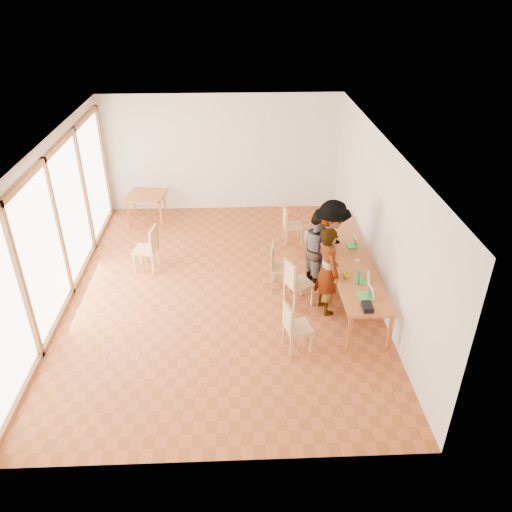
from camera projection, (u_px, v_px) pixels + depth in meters
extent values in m
plane|color=#B0552A|center=(221.00, 290.00, 9.98)|extent=(8.00, 8.00, 0.00)
cube|color=beige|center=(222.00, 154.00, 12.69)|extent=(6.00, 0.10, 3.00)
cube|color=beige|center=(210.00, 376.00, 5.77)|extent=(6.00, 0.10, 3.00)
cube|color=beige|center=(379.00, 220.00, 9.34)|extent=(0.10, 8.00, 3.00)
cube|color=white|center=(57.00, 226.00, 9.12)|extent=(0.10, 8.00, 3.00)
cube|color=white|center=(215.00, 143.00, 8.47)|extent=(6.00, 8.00, 0.04)
cube|color=#B05C27|center=(348.00, 255.00, 9.74)|extent=(0.80, 4.00, 0.05)
cube|color=#B05C27|center=(349.00, 334.00, 8.24)|extent=(0.06, 0.06, 0.70)
cube|color=#B05C27|center=(315.00, 228.00, 11.59)|extent=(0.06, 0.06, 0.70)
cube|color=#B05C27|center=(390.00, 333.00, 8.26)|extent=(0.06, 0.06, 0.70)
cube|color=#B05C27|center=(344.00, 228.00, 11.62)|extent=(0.06, 0.06, 0.70)
cube|color=#B05C27|center=(146.00, 195.00, 12.32)|extent=(0.90, 0.90, 0.05)
cube|color=#B05C27|center=(129.00, 216.00, 12.15)|extent=(0.05, 0.05, 0.70)
cube|color=#B05C27|center=(134.00, 203.00, 12.83)|extent=(0.05, 0.05, 0.70)
cube|color=#B05C27|center=(161.00, 216.00, 12.18)|extent=(0.05, 0.05, 0.70)
cube|color=#B05C27|center=(165.00, 203.00, 12.86)|extent=(0.05, 0.05, 0.70)
cube|color=tan|center=(298.00, 327.00, 8.27)|extent=(0.51, 0.51, 0.04)
cube|color=tan|center=(288.00, 318.00, 8.10)|extent=(0.14, 0.41, 0.44)
cube|color=tan|center=(299.00, 283.00, 9.38)|extent=(0.59, 0.59, 0.04)
cube|color=tan|center=(290.00, 274.00, 9.17)|extent=(0.22, 0.42, 0.47)
cube|color=tan|center=(282.00, 268.00, 9.90)|extent=(0.49, 0.49, 0.04)
cube|color=tan|center=(272.00, 257.00, 9.80)|extent=(0.11, 0.42, 0.44)
cube|color=tan|center=(293.00, 226.00, 11.54)|extent=(0.45, 0.45, 0.04)
cube|color=tan|center=(285.00, 217.00, 11.40)|extent=(0.07, 0.42, 0.44)
cube|color=tan|center=(145.00, 250.00, 10.46)|extent=(0.53, 0.53, 0.04)
cube|color=tan|center=(154.00, 239.00, 10.31)|extent=(0.12, 0.46, 0.48)
imported|color=gray|center=(328.00, 271.00, 9.00)|extent=(0.58, 0.72, 1.72)
imported|color=gray|center=(318.00, 248.00, 9.84)|extent=(0.85, 0.95, 1.60)
imported|color=gray|center=(331.00, 246.00, 9.63)|extent=(1.10, 1.38, 1.87)
cube|color=green|center=(365.00, 297.00, 8.45)|extent=(0.22, 0.29, 0.03)
cube|color=white|center=(371.00, 291.00, 8.41)|extent=(0.10, 0.26, 0.23)
cube|color=green|center=(364.00, 281.00, 8.88)|extent=(0.22, 0.26, 0.02)
cube|color=white|center=(369.00, 278.00, 8.82)|extent=(0.13, 0.21, 0.18)
cube|color=green|center=(351.00, 246.00, 10.00)|extent=(0.19, 0.26, 0.03)
cube|color=white|center=(356.00, 242.00, 9.96)|extent=(0.09, 0.23, 0.21)
imported|color=yellow|center=(347.00, 275.00, 8.98)|extent=(0.14, 0.14, 0.09)
cylinder|color=#217B46|center=(358.00, 277.00, 8.74)|extent=(0.07, 0.07, 0.28)
cylinder|color=silver|center=(330.00, 218.00, 11.06)|extent=(0.07, 0.07, 0.09)
cylinder|color=white|center=(357.00, 261.00, 9.44)|extent=(0.08, 0.08, 0.06)
cube|color=#F747A6|center=(331.00, 244.00, 10.06)|extent=(0.05, 0.10, 0.01)
cube|color=black|center=(367.00, 307.00, 8.14)|extent=(0.16, 0.26, 0.09)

